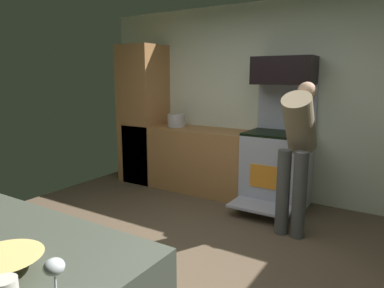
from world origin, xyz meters
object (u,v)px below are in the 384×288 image
(oven_range, at_px, (277,167))
(stock_pot, at_px, (176,120))
(mixing_bowl_large, at_px, (5,264))
(wine_glass_far, at_px, (54,270))
(person_cook, at_px, (297,146))
(microwave, at_px, (284,71))

(oven_range, relative_size, stock_pot, 5.86)
(stock_pot, bearing_deg, oven_range, -0.51)
(mixing_bowl_large, bearing_deg, wine_glass_far, -2.99)
(oven_range, height_order, person_cook, person_cook)
(microwave, xyz_separation_m, person_cook, (0.41, -0.75, -0.77))
(wine_glass_far, bearing_deg, oven_range, 97.22)
(oven_range, height_order, stock_pot, oven_range)
(microwave, distance_m, wine_glass_far, 3.77)
(oven_range, xyz_separation_m, microwave, (0.00, 0.09, 1.19))
(stock_pot, bearing_deg, person_cook, -18.67)
(mixing_bowl_large, relative_size, stock_pot, 1.09)
(wine_glass_far, height_order, stock_pot, stock_pot)
(microwave, distance_m, person_cook, 1.15)
(oven_range, xyz_separation_m, person_cook, (0.41, -0.65, 0.42))
(mixing_bowl_large, relative_size, wine_glass_far, 1.81)
(mixing_bowl_large, bearing_deg, oven_range, 92.07)
(stock_pot, bearing_deg, wine_glass_far, -60.81)
(person_cook, bearing_deg, mixing_bowl_large, -95.61)
(oven_range, xyz_separation_m, wine_glass_far, (0.45, -3.58, 0.51))
(oven_range, xyz_separation_m, mixing_bowl_large, (0.13, -3.56, 0.42))
(person_cook, xyz_separation_m, wine_glass_far, (0.04, -2.93, 0.09))
(person_cook, bearing_deg, stock_pot, 161.33)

